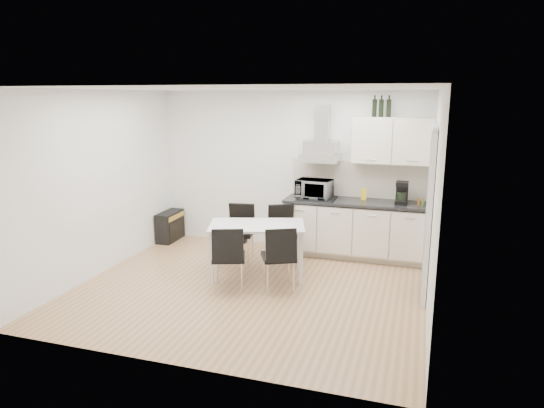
# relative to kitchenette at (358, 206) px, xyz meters

# --- Properties ---
(ground) EXTENTS (4.50, 4.50, 0.00)m
(ground) POSITION_rel_kitchenette_xyz_m (-1.18, -1.73, -0.83)
(ground) COLOR tan
(ground) RESTS_ON ground
(wall_back) EXTENTS (4.50, 0.10, 2.60)m
(wall_back) POSITION_rel_kitchenette_xyz_m (-1.18, 0.27, 0.47)
(wall_back) COLOR white
(wall_back) RESTS_ON ground
(wall_front) EXTENTS (4.50, 0.10, 2.60)m
(wall_front) POSITION_rel_kitchenette_xyz_m (-1.18, -3.73, 0.47)
(wall_front) COLOR white
(wall_front) RESTS_ON ground
(wall_left) EXTENTS (0.10, 4.00, 2.60)m
(wall_left) POSITION_rel_kitchenette_xyz_m (-3.43, -1.73, 0.47)
(wall_left) COLOR white
(wall_left) RESTS_ON ground
(wall_right) EXTENTS (0.10, 4.00, 2.60)m
(wall_right) POSITION_rel_kitchenette_xyz_m (1.07, -1.73, 0.47)
(wall_right) COLOR white
(wall_right) RESTS_ON ground
(ceiling) EXTENTS (4.50, 4.50, 0.00)m
(ceiling) POSITION_rel_kitchenette_xyz_m (-1.18, -1.73, 1.77)
(ceiling) COLOR white
(ceiling) RESTS_ON wall_back
(doorway) EXTENTS (0.08, 1.04, 2.10)m
(doorway) POSITION_rel_kitchenette_xyz_m (1.03, -1.18, 0.22)
(doorway) COLOR white
(doorway) RESTS_ON ground
(kitchenette) EXTENTS (2.22, 0.64, 2.52)m
(kitchenette) POSITION_rel_kitchenette_xyz_m (0.00, 0.00, 0.00)
(kitchenette) COLOR beige
(kitchenette) RESTS_ON ground
(dining_table) EXTENTS (1.48, 1.10, 0.75)m
(dining_table) POSITION_rel_kitchenette_xyz_m (-1.25, -1.24, -0.17)
(dining_table) COLOR white
(dining_table) RESTS_ON ground
(chair_far_left) EXTENTS (0.51, 0.56, 0.88)m
(chair_far_left) POSITION_rel_kitchenette_xyz_m (-1.70, -0.76, -0.39)
(chair_far_left) COLOR black
(chair_far_left) RESTS_ON ground
(chair_far_right) EXTENTS (0.62, 0.65, 0.88)m
(chair_far_right) POSITION_rel_kitchenette_xyz_m (-1.05, -0.62, -0.39)
(chair_far_right) COLOR black
(chair_far_right) RESTS_ON ground
(chair_near_left) EXTENTS (0.58, 0.62, 0.88)m
(chair_near_left) POSITION_rel_kitchenette_xyz_m (-1.43, -1.86, -0.39)
(chair_near_left) COLOR black
(chair_near_left) RESTS_ON ground
(chair_near_right) EXTENTS (0.62, 0.64, 0.88)m
(chair_near_right) POSITION_rel_kitchenette_xyz_m (-0.81, -1.65, -0.39)
(chair_near_right) COLOR black
(chair_near_right) RESTS_ON ground
(guitar_amp) EXTENTS (0.28, 0.62, 0.52)m
(guitar_amp) POSITION_rel_kitchenette_xyz_m (-3.28, -0.08, -0.57)
(guitar_amp) COLOR black
(guitar_amp) RESTS_ON ground
(floor_speaker) EXTENTS (0.17, 0.15, 0.28)m
(floor_speaker) POSITION_rel_kitchenette_xyz_m (-2.03, 0.17, -0.69)
(floor_speaker) COLOR black
(floor_speaker) RESTS_ON ground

